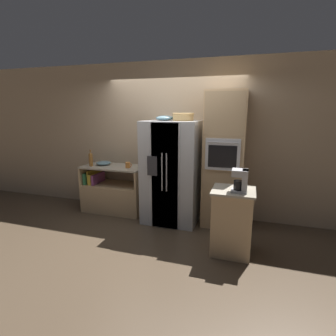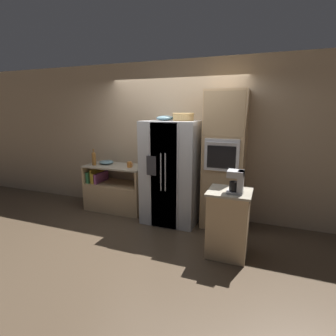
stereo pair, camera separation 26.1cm
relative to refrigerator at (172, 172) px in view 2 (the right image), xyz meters
name	(u,v)px [view 2 (the right image)]	position (x,y,z in m)	size (l,w,h in m)	color
ground_plane	(166,220)	(-0.08, -0.08, -0.88)	(20.00, 20.00, 0.00)	#4C3D2D
wall_back	(176,140)	(-0.08, 0.43, 0.52)	(12.00, 0.06, 2.80)	tan
counter_left	(116,193)	(-1.20, 0.09, -0.55)	(1.18, 0.61, 0.89)	tan
refrigerator	(172,172)	(0.00, 0.00, 0.00)	(0.93, 0.82, 1.77)	silver
wall_oven	(224,161)	(0.88, 0.10, 0.25)	(0.65, 0.64, 2.25)	tan
island_counter	(228,223)	(1.11, -0.81, -0.43)	(0.56, 0.54, 0.91)	tan
wicker_basket	(183,117)	(0.19, 0.02, 0.95)	(0.36, 0.36, 0.13)	tan
fruit_bowl	(165,118)	(-0.13, 0.00, 0.92)	(0.30, 0.30, 0.08)	#668C99
bottle_tall	(94,158)	(-1.59, -0.04, 0.15)	(0.08, 0.08, 0.32)	brown
mug	(130,164)	(-0.86, 0.05, 0.06)	(0.13, 0.09, 0.10)	orange
mixing_bowl	(106,162)	(-1.43, 0.14, 0.05)	(0.28, 0.28, 0.07)	#668C99
coffee_maker	(237,181)	(1.20, -0.88, 0.18)	(0.20, 0.19, 0.29)	#B2B2B7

